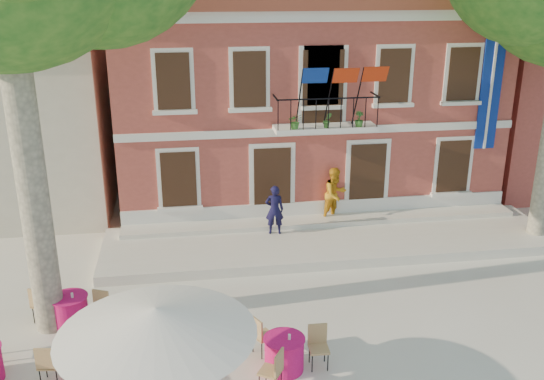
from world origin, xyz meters
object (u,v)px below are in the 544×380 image
at_px(patio_umbrella, 156,321).
at_px(cafe_table_0, 87,365).
at_px(cafe_table_3, 70,310).
at_px(pedestrian_orange, 335,194).
at_px(cafe_table_4, 284,352).
at_px(pedestrian_navy, 275,210).

bearing_deg(patio_umbrella, cafe_table_0, 133.05).
bearing_deg(cafe_table_0, cafe_table_3, 106.53).
height_order(pedestrian_orange, cafe_table_0, pedestrian_orange).
distance_m(cafe_table_0, cafe_table_3, 2.42).
bearing_deg(pedestrian_orange, cafe_table_3, -175.75).
bearing_deg(pedestrian_orange, patio_umbrella, -149.41).
bearing_deg(cafe_table_3, cafe_table_0, -73.47).
relative_size(patio_umbrella, cafe_table_0, 1.90).
relative_size(cafe_table_3, cafe_table_4, 1.03).
xyz_separation_m(patio_umbrella, pedestrian_navy, (3.34, 8.06, -1.26)).
height_order(patio_umbrella, cafe_table_3, patio_umbrella).
bearing_deg(cafe_table_4, cafe_table_0, 177.49).
xyz_separation_m(pedestrian_navy, pedestrian_orange, (2.13, 0.77, 0.11)).
distance_m(pedestrian_navy, cafe_table_0, 8.07).
bearing_deg(cafe_table_0, patio_umbrella, -46.95).
relative_size(pedestrian_navy, cafe_table_4, 0.85).
relative_size(pedestrian_orange, cafe_table_3, 0.94).
height_order(pedestrian_navy, cafe_table_0, pedestrian_navy).
distance_m(pedestrian_orange, cafe_table_3, 9.15).
bearing_deg(cafe_table_3, patio_umbrella, -60.51).
distance_m(pedestrian_navy, cafe_table_4, 6.63).
height_order(patio_umbrella, pedestrian_orange, patio_umbrella).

